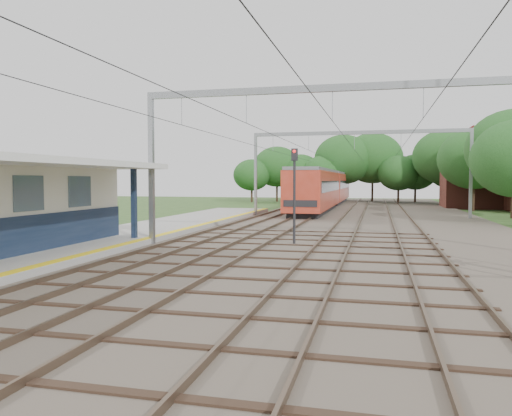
# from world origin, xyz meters

# --- Properties ---
(ground) EXTENTS (160.00, 160.00, 0.00)m
(ground) POSITION_xyz_m (0.00, 0.00, 0.00)
(ground) COLOR #2D4C1E
(ground) RESTS_ON ground
(ballast_bed) EXTENTS (18.00, 90.00, 0.10)m
(ballast_bed) POSITION_xyz_m (4.00, 30.00, 0.05)
(ballast_bed) COLOR #473D33
(ballast_bed) RESTS_ON ground
(platform) EXTENTS (5.00, 52.00, 0.35)m
(platform) POSITION_xyz_m (-7.50, 14.00, 0.17)
(platform) COLOR gray
(platform) RESTS_ON ground
(yellow_stripe) EXTENTS (0.45, 52.00, 0.01)m
(yellow_stripe) POSITION_xyz_m (-5.25, 14.00, 0.35)
(yellow_stripe) COLOR yellow
(yellow_stripe) RESTS_ON platform
(rail_tracks) EXTENTS (11.80, 88.00, 0.15)m
(rail_tracks) POSITION_xyz_m (1.50, 30.00, 0.18)
(rail_tracks) COLOR brown
(rail_tracks) RESTS_ON ballast_bed
(catenary_system) EXTENTS (17.22, 88.00, 7.00)m
(catenary_system) POSITION_xyz_m (3.39, 25.28, 5.51)
(catenary_system) COLOR gray
(catenary_system) RESTS_ON ground
(tree_band) EXTENTS (31.72, 30.88, 8.82)m
(tree_band) POSITION_xyz_m (3.84, 57.12, 4.92)
(tree_band) COLOR #382619
(tree_band) RESTS_ON ground
(house_far) EXTENTS (8.00, 6.12, 8.66)m
(house_far) POSITION_xyz_m (16.00, 52.00, 3.23)
(house_far) COLOR brown
(house_far) RESTS_ON ground
(train) EXTENTS (3.01, 37.46, 3.95)m
(train) POSITION_xyz_m (-0.50, 49.28, 2.20)
(train) COLOR black
(train) RESTS_ON ballast_bed
(signal_post) EXTENTS (0.33, 0.29, 4.47)m
(signal_post) POSITION_xyz_m (1.35, 16.61, 2.85)
(signal_post) COLOR black
(signal_post) RESTS_ON ground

